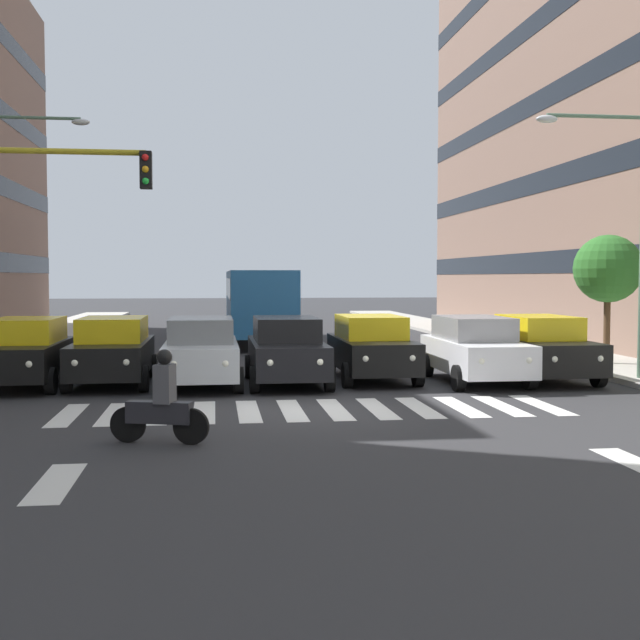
% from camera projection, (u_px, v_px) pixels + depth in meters
% --- Properties ---
extents(ground_plane, '(180.00, 180.00, 0.00)m').
position_uv_depth(ground_plane, '(313.00, 410.00, 16.86)').
color(ground_plane, '#2D2D30').
extents(crosswalk_markings, '(10.35, 2.80, 0.01)m').
position_uv_depth(crosswalk_markings, '(313.00, 410.00, 16.86)').
color(crosswalk_markings, silver).
rests_on(crosswalk_markings, ground_plane).
extents(lane_arrow_0, '(0.50, 2.20, 0.01)m').
position_uv_depth(lane_arrow_0, '(638.00, 464.00, 11.95)').
color(lane_arrow_0, silver).
rests_on(lane_arrow_0, ground_plane).
extents(lane_arrow_1, '(0.50, 2.20, 0.01)m').
position_uv_depth(lane_arrow_1, '(56.00, 483.00, 10.87)').
color(lane_arrow_1, silver).
rests_on(lane_arrow_1, ground_plane).
extents(car_0, '(2.02, 4.44, 1.72)m').
position_uv_depth(car_0, '(540.00, 347.00, 21.61)').
color(car_0, black).
rests_on(car_0, ground_plane).
extents(car_1, '(2.02, 4.44, 1.72)m').
position_uv_depth(car_1, '(475.00, 349.00, 21.16)').
color(car_1, silver).
rests_on(car_1, ground_plane).
extents(car_2, '(2.02, 4.44, 1.72)m').
position_uv_depth(car_2, '(371.00, 347.00, 21.72)').
color(car_2, black).
rests_on(car_2, ground_plane).
extents(car_3, '(2.02, 4.44, 1.72)m').
position_uv_depth(car_3, '(287.00, 350.00, 20.81)').
color(car_3, black).
rests_on(car_3, ground_plane).
extents(car_4, '(2.02, 4.44, 1.72)m').
position_uv_depth(car_4, '(201.00, 351.00, 20.51)').
color(car_4, '#B2B7BC').
rests_on(car_4, ground_plane).
extents(car_5, '(2.02, 4.44, 1.72)m').
position_uv_depth(car_5, '(113.00, 350.00, 20.76)').
color(car_5, black).
rests_on(car_5, ground_plane).
extents(car_6, '(2.02, 4.44, 1.72)m').
position_uv_depth(car_6, '(25.00, 352.00, 20.37)').
color(car_6, black).
rests_on(car_6, ground_plane).
extents(bus_behind_traffic, '(2.78, 10.50, 3.00)m').
position_uv_depth(bus_behind_traffic, '(258.00, 298.00, 34.24)').
color(bus_behind_traffic, '#286BAD').
rests_on(bus_behind_traffic, ground_plane).
extents(motorcycle_with_rider, '(1.65, 0.60, 1.57)m').
position_uv_depth(motorcycle_with_rider, '(161.00, 405.00, 13.41)').
color(motorcycle_with_rider, black).
rests_on(motorcycle_with_rider, ground_plane).
extents(street_lamp_left, '(2.99, 0.28, 6.81)m').
position_uv_depth(street_lamp_left, '(625.00, 215.00, 20.74)').
color(street_lamp_left, '#4C6B56').
rests_on(street_lamp_left, sidewalk_left).
extents(street_lamp_right, '(3.13, 0.28, 7.70)m').
position_uv_depth(street_lamp_right, '(7.00, 210.00, 25.22)').
color(street_lamp_right, '#4C6B56').
rests_on(street_lamp_right, sidewalk_right).
extents(street_tree_1, '(2.05, 2.05, 3.88)m').
position_uv_depth(street_tree_1, '(608.00, 269.00, 24.47)').
color(street_tree_1, '#513823').
rests_on(street_tree_1, sidewalk_left).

